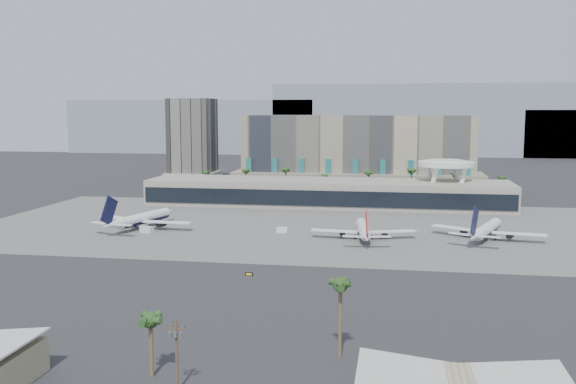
% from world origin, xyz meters
% --- Properties ---
extents(ground, '(900.00, 900.00, 0.00)m').
position_xyz_m(ground, '(0.00, 0.00, 0.00)').
color(ground, '#232326').
rests_on(ground, ground).
extents(apron_pad, '(260.00, 130.00, 0.06)m').
position_xyz_m(apron_pad, '(0.00, 55.00, 0.03)').
color(apron_pad, '#5B5B59').
rests_on(apron_pad, ground).
extents(mountain_ridge, '(680.00, 60.00, 70.00)m').
position_xyz_m(mountain_ridge, '(27.88, 470.00, 29.89)').
color(mountain_ridge, gray).
rests_on(mountain_ridge, ground).
extents(hotel, '(140.00, 30.00, 42.00)m').
position_xyz_m(hotel, '(10.00, 174.41, 16.81)').
color(hotel, tan).
rests_on(hotel, ground).
extents(office_tower, '(30.00, 30.00, 52.00)m').
position_xyz_m(office_tower, '(-95.00, 200.00, 22.94)').
color(office_tower, black).
rests_on(office_tower, ground).
extents(terminal, '(170.00, 32.50, 14.50)m').
position_xyz_m(terminal, '(0.00, 109.84, 6.52)').
color(terminal, '#ADA798').
rests_on(terminal, ground).
extents(saucer_structure, '(26.00, 26.00, 21.89)m').
position_xyz_m(saucer_structure, '(55.00, 116.00, 18.45)').
color(saucer_structure, white).
rests_on(saucer_structure, ground).
extents(palm_row, '(157.80, 2.80, 13.10)m').
position_xyz_m(palm_row, '(7.00, 145.00, 10.50)').
color(palm_row, brown).
rests_on(palm_row, ground).
extents(utility_pole, '(3.20, 0.85, 12.00)m').
position_xyz_m(utility_pole, '(-2.00, -96.09, 7.14)').
color(utility_pole, '#4C3826').
rests_on(utility_pole, ground).
extents(airliner_left, '(40.58, 42.08, 14.85)m').
position_xyz_m(airliner_left, '(-63.59, 38.87, 3.75)').
color(airliner_left, white).
rests_on(airliner_left, ground).
extents(airliner_centre, '(37.01, 38.29, 13.24)m').
position_xyz_m(airliner_centre, '(21.23, 32.02, 3.34)').
color(airliner_centre, white).
rests_on(airliner_centre, ground).
extents(airliner_right, '(37.96, 39.21, 14.17)m').
position_xyz_m(airliner_right, '(63.45, 38.57, 3.57)').
color(airliner_right, white).
rests_on(airliner_right, ground).
extents(service_vehicle_a, '(5.29, 3.54, 2.37)m').
position_xyz_m(service_vehicle_a, '(-58.24, 30.88, 1.18)').
color(service_vehicle_a, silver).
rests_on(service_vehicle_a, ground).
extents(service_vehicle_b, '(4.25, 3.12, 1.96)m').
position_xyz_m(service_vehicle_b, '(-9.20, 39.30, 0.98)').
color(service_vehicle_b, white).
rests_on(service_vehicle_b, ground).
extents(taxiway_sign, '(2.14, 0.48, 0.97)m').
position_xyz_m(taxiway_sign, '(-7.04, -23.26, 0.48)').
color(taxiway_sign, black).
rests_on(taxiway_sign, ground).
extents(near_palm_a, '(6.00, 6.00, 11.33)m').
position_xyz_m(near_palm_a, '(-8.24, -91.04, 8.51)').
color(near_palm_a, brown).
rests_on(near_palm_a, ground).
extents(near_palm_b, '(6.00, 6.00, 15.11)m').
position_xyz_m(near_palm_b, '(22.46, -77.37, 12.20)').
color(near_palm_b, brown).
rests_on(near_palm_b, ground).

